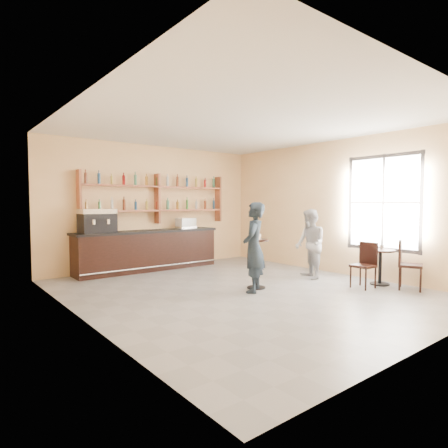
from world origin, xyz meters
TOP-DOWN VIEW (x-y plane):
  - floor at (0.00, 0.00)m, footprint 7.00×7.00m
  - ceiling at (0.00, 0.00)m, footprint 7.00×7.00m
  - wall_back at (0.00, 3.50)m, footprint 7.00×0.00m
  - wall_front at (0.00, -3.50)m, footprint 7.00×0.00m
  - wall_left at (-3.00, 0.00)m, footprint 0.00×7.00m
  - wall_right at (3.00, 0.00)m, footprint 0.00×7.00m
  - window_pane at (2.99, -1.20)m, footprint 0.00×2.00m
  - window_frame at (2.99, -1.20)m, footprint 0.04×1.70m
  - shelf_unit at (0.00, 3.37)m, footprint 4.00×0.26m
  - liquor_bottles at (0.00, 3.37)m, footprint 3.68×0.10m
  - bar_counter at (-0.39, 3.15)m, footprint 3.72×0.73m
  - espresso_machine at (-1.67, 3.15)m, footprint 0.79×0.52m
  - pastry_case at (0.73, 3.15)m, footprint 0.51×0.43m
  - pedestal_table at (0.36, -0.03)m, footprint 0.63×0.63m
  - napkin at (0.36, -0.03)m, footprint 0.20×0.20m
  - donut at (0.37, -0.04)m, footprint 0.17×0.17m
  - cup_pedestal at (0.50, 0.07)m, footprint 0.12×0.12m
  - man_main at (0.12, -0.22)m, footprint 0.74×0.70m
  - cafe_table at (2.60, -1.38)m, footprint 0.70×0.70m
  - cup_cafe at (2.65, -1.38)m, footprint 0.10×0.10m
  - chair_west at (2.05, -1.33)m, footprint 0.40×0.40m
  - chair_south at (2.65, -1.98)m, footprint 0.56×0.56m
  - patron_second at (1.96, -0.08)m, footprint 0.88×0.95m

SIDE VIEW (x-z plane):
  - floor at x=0.00m, z-range 0.00..0.00m
  - cafe_table at x=2.60m, z-range 0.00..0.74m
  - chair_west at x=2.05m, z-range 0.00..0.91m
  - chair_south at x=2.65m, z-range 0.00..0.98m
  - pedestal_table at x=0.36m, z-range 0.00..0.98m
  - bar_counter at x=-0.39m, z-range 0.00..1.01m
  - cup_cafe at x=2.65m, z-range 0.74..0.83m
  - patron_second at x=1.96m, z-range 0.00..1.57m
  - man_main at x=0.12m, z-range 0.00..1.71m
  - napkin at x=0.36m, z-range 0.98..0.98m
  - donut at x=0.37m, z-range 0.98..1.03m
  - cup_pedestal at x=0.50m, z-range 0.98..1.07m
  - pastry_case at x=0.73m, z-range 1.01..1.29m
  - espresso_machine at x=-1.67m, z-range 1.01..1.56m
  - wall_back at x=0.00m, z-range -1.90..5.10m
  - wall_front at x=0.00m, z-range -1.90..5.10m
  - wall_left at x=-3.00m, z-range -1.90..5.10m
  - wall_right at x=3.00m, z-range -1.90..5.10m
  - window_frame at x=2.99m, z-range 0.65..2.75m
  - window_pane at x=2.99m, z-range 0.70..2.70m
  - shelf_unit at x=0.00m, z-range 1.11..2.51m
  - liquor_bottles at x=0.00m, z-range 1.48..2.48m
  - ceiling at x=0.00m, z-range 3.20..3.20m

